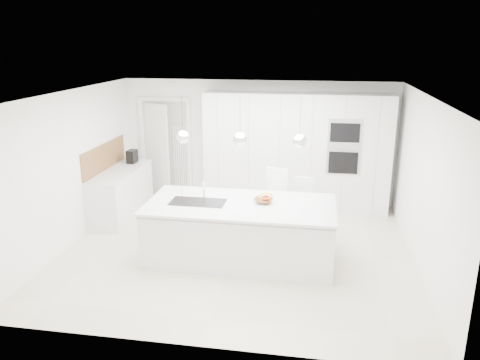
% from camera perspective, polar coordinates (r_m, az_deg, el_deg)
% --- Properties ---
extents(floor, '(5.50, 5.50, 0.00)m').
position_cam_1_polar(floor, '(7.64, -0.37, -8.57)').
color(floor, beige).
rests_on(floor, ground).
extents(wall_back, '(5.50, 0.00, 5.50)m').
position_cam_1_polar(wall_back, '(9.59, 2.16, 4.61)').
color(wall_back, white).
rests_on(wall_back, ground).
extents(wall_left, '(0.00, 5.00, 5.00)m').
position_cam_1_polar(wall_left, '(8.11, -19.91, 1.33)').
color(wall_left, white).
rests_on(wall_left, ground).
extents(ceiling, '(5.50, 5.50, 0.00)m').
position_cam_1_polar(ceiling, '(6.95, -0.41, 10.41)').
color(ceiling, white).
rests_on(ceiling, wall_back).
extents(tall_cabinets, '(3.60, 0.60, 2.30)m').
position_cam_1_polar(tall_cabinets, '(9.26, 6.84, 3.42)').
color(tall_cabinets, white).
rests_on(tall_cabinets, floor).
extents(oven_stack, '(0.62, 0.04, 1.05)m').
position_cam_1_polar(oven_stack, '(8.92, 12.58, 3.94)').
color(oven_stack, '#A5A5A8').
rests_on(oven_stack, tall_cabinets).
extents(doorway_frame, '(1.11, 0.08, 2.13)m').
position_cam_1_polar(doorway_frame, '(10.04, -9.01, 3.66)').
color(doorway_frame, white).
rests_on(doorway_frame, floor).
extents(hallway_door, '(0.76, 0.38, 2.00)m').
position_cam_1_polar(hallway_door, '(10.08, -10.44, 3.52)').
color(hallway_door, white).
rests_on(hallway_door, floor).
extents(radiator, '(0.32, 0.04, 1.40)m').
position_cam_1_polar(radiator, '(9.98, -7.23, 2.61)').
color(radiator, white).
rests_on(radiator, floor).
extents(left_base_cabinets, '(0.60, 1.80, 0.86)m').
position_cam_1_polar(left_base_cabinets, '(9.23, -14.23, -1.66)').
color(left_base_cabinets, white).
rests_on(left_base_cabinets, floor).
extents(left_worktop, '(0.62, 1.82, 0.04)m').
position_cam_1_polar(left_worktop, '(9.11, -14.43, 1.02)').
color(left_worktop, white).
rests_on(left_worktop, left_base_cabinets).
extents(oak_backsplash, '(0.02, 1.80, 0.50)m').
position_cam_1_polar(oak_backsplash, '(9.16, -16.21, 2.72)').
color(oak_backsplash, brown).
rests_on(oak_backsplash, wall_left).
extents(island_base, '(2.80, 1.20, 0.86)m').
position_cam_1_polar(island_base, '(7.18, 0.00, -6.54)').
color(island_base, white).
rests_on(island_base, floor).
extents(island_worktop, '(2.84, 1.40, 0.04)m').
position_cam_1_polar(island_worktop, '(7.06, 0.07, -3.02)').
color(island_worktop, white).
rests_on(island_worktop, island_base).
extents(island_sink, '(0.84, 0.44, 0.18)m').
position_cam_1_polar(island_sink, '(7.16, -5.14, -3.31)').
color(island_sink, '#3F3F42').
rests_on(island_sink, island_worktop).
extents(island_tap, '(0.02, 0.02, 0.30)m').
position_cam_1_polar(island_tap, '(7.26, -4.42, -1.09)').
color(island_tap, white).
rests_on(island_tap, island_worktop).
extents(pendant_left, '(0.20, 0.20, 0.20)m').
position_cam_1_polar(pendant_left, '(6.92, -6.99, 5.22)').
color(pendant_left, white).
rests_on(pendant_left, ceiling).
extents(pendant_mid, '(0.20, 0.20, 0.20)m').
position_cam_1_polar(pendant_mid, '(6.73, 0.00, 5.03)').
color(pendant_mid, white).
rests_on(pendant_mid, ceiling).
extents(pendant_right, '(0.20, 0.20, 0.20)m').
position_cam_1_polar(pendant_right, '(6.65, 7.27, 4.74)').
color(pendant_right, white).
rests_on(pendant_right, ceiling).
extents(fruit_bowl, '(0.29, 0.29, 0.07)m').
position_cam_1_polar(fruit_bowl, '(7.07, 2.88, -2.53)').
color(fruit_bowl, brown).
rests_on(fruit_bowl, island_worktop).
extents(espresso_machine, '(0.17, 0.25, 0.26)m').
position_cam_1_polar(espresso_machine, '(9.58, -13.02, 2.82)').
color(espresso_machine, black).
rests_on(espresso_machine, left_worktop).
extents(bar_stool_left, '(0.50, 0.62, 1.21)m').
position_cam_1_polar(bar_stool_left, '(7.83, 4.37, -3.18)').
color(bar_stool_left, white).
rests_on(bar_stool_left, floor).
extents(bar_stool_right, '(0.40, 0.52, 1.04)m').
position_cam_1_polar(bar_stool_right, '(7.96, 7.68, -3.57)').
color(bar_stool_right, white).
rests_on(bar_stool_right, floor).
extents(apple_a, '(0.09, 0.09, 0.09)m').
position_cam_1_polar(apple_a, '(7.10, 3.19, -2.14)').
color(apple_a, '#A9171E').
rests_on(apple_a, fruit_bowl).
extents(apple_b, '(0.08, 0.08, 0.08)m').
position_cam_1_polar(apple_b, '(7.10, 3.09, -2.16)').
color(apple_b, '#A9171E').
rests_on(apple_b, fruit_bowl).
extents(apple_c, '(0.08, 0.08, 0.08)m').
position_cam_1_polar(apple_c, '(7.05, 3.02, -2.28)').
color(apple_c, '#A9171E').
rests_on(apple_c, fruit_bowl).
extents(apple_extra_3, '(0.09, 0.09, 0.09)m').
position_cam_1_polar(apple_extra_3, '(7.07, 3.22, -2.22)').
color(apple_extra_3, '#A9171E').
rests_on(apple_extra_3, fruit_bowl).
extents(banana_bunch, '(0.24, 0.17, 0.21)m').
position_cam_1_polar(banana_bunch, '(7.03, 3.14, -1.96)').
color(banana_bunch, yellow).
rests_on(banana_bunch, fruit_bowl).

